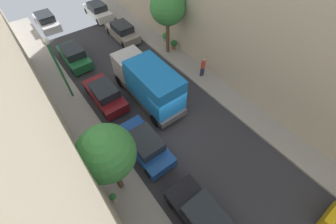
{
  "coord_description": "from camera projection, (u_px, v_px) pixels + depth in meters",
  "views": [
    {
      "loc": [
        -5.67,
        -6.83,
        12.22
      ],
      "look_at": [
        0.13,
        0.77,
        0.5
      ],
      "focal_mm": 22.77,
      "sensor_mm": 36.0,
      "label": 1
    }
  ],
  "objects": [
    {
      "name": "ground",
      "position": [
        173.0,
        124.0,
        15.08
      ],
      "size": [
        32.0,
        32.0,
        0.0
      ],
      "primitive_type": "plane",
      "color": "#2D2D33"
    },
    {
      "name": "sidewalk_left",
      "position": [
        109.0,
        163.0,
        13.1
      ],
      "size": [
        2.0,
        44.0,
        0.15
      ],
      "primitive_type": "cube",
      "color": "gray",
      "rests_on": "ground"
    },
    {
      "name": "sidewalk_right",
      "position": [
        222.0,
        93.0,
        16.94
      ],
      "size": [
        2.0,
        44.0,
        0.15
      ],
      "primitive_type": "cube",
      "color": "gray",
      "rests_on": "ground"
    },
    {
      "name": "parked_car_left_1",
      "position": [
        204.0,
        218.0,
        10.54
      ],
      "size": [
        1.78,
        4.2,
        1.57
      ],
      "color": "black",
      "rests_on": "ground"
    },
    {
      "name": "parked_car_left_2",
      "position": [
        145.0,
        145.0,
        13.18
      ],
      "size": [
        1.78,
        4.2,
        1.57
      ],
      "color": "#194799",
      "rests_on": "ground"
    },
    {
      "name": "parked_car_left_3",
      "position": [
        105.0,
        95.0,
        15.91
      ],
      "size": [
        1.78,
        4.2,
        1.57
      ],
      "color": "maroon",
      "rests_on": "ground"
    },
    {
      "name": "parked_car_left_4",
      "position": [
        74.0,
        56.0,
        18.93
      ],
      "size": [
        1.78,
        4.2,
        1.57
      ],
      "color": "#1E6638",
      "rests_on": "ground"
    },
    {
      "name": "parked_car_left_5",
      "position": [
        47.0,
        21.0,
        22.78
      ],
      "size": [
        1.78,
        4.2,
        1.57
      ],
      "color": "silver",
      "rests_on": "ground"
    },
    {
      "name": "parked_car_right_1",
      "position": [
        122.0,
        32.0,
        21.44
      ],
      "size": [
        1.78,
        4.2,
        1.57
      ],
      "color": "gray",
      "rests_on": "ground"
    },
    {
      "name": "parked_car_right_2",
      "position": [
        98.0,
        11.0,
        24.27
      ],
      "size": [
        1.78,
        4.2,
        1.57
      ],
      "color": "white",
      "rests_on": "ground"
    },
    {
      "name": "delivery_truck",
      "position": [
        148.0,
        83.0,
        15.17
      ],
      "size": [
        2.26,
        6.6,
        3.38
      ],
      "color": "#4C4C51",
      "rests_on": "ground"
    },
    {
      "name": "pedestrian",
      "position": [
        203.0,
        66.0,
        17.43
      ],
      "size": [
        0.4,
        0.36,
        1.72
      ],
      "color": "#2D334C",
      "rests_on": "sidewalk_right"
    },
    {
      "name": "street_tree_0",
      "position": [
        106.0,
        153.0,
        9.21
      ],
      "size": [
        2.64,
        2.64,
        5.14
      ],
      "color": "brown",
      "rests_on": "sidewalk_left"
    },
    {
      "name": "street_tree_1",
      "position": [
        168.0,
        7.0,
        17.08
      ],
      "size": [
        2.88,
        2.88,
        5.63
      ],
      "color": "brown",
      "rests_on": "sidewalk_right"
    },
    {
      "name": "potted_plant_0",
      "position": [
        165.0,
        37.0,
        21.06
      ],
      "size": [
        0.59,
        0.59,
        0.87
      ],
      "color": "#B2A899",
      "rests_on": "sidewalk_right"
    },
    {
      "name": "potted_plant_1",
      "position": [
        174.0,
        44.0,
        20.15
      ],
      "size": [
        0.61,
        0.61,
        0.92
      ],
      "color": "brown",
      "rests_on": "sidewalk_right"
    },
    {
      "name": "potted_plant_3",
      "position": [
        114.0,
        198.0,
        11.33
      ],
      "size": [
        0.36,
        0.36,
        0.77
      ],
      "color": "#B2A899",
      "rests_on": "sidewalk_left"
    },
    {
      "name": "lamp_post",
      "position": [
        55.0,
        61.0,
        14.07
      ],
      "size": [
        0.44,
        0.44,
        4.96
      ],
      "color": "#26723F",
      "rests_on": "sidewalk_left"
    }
  ]
}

